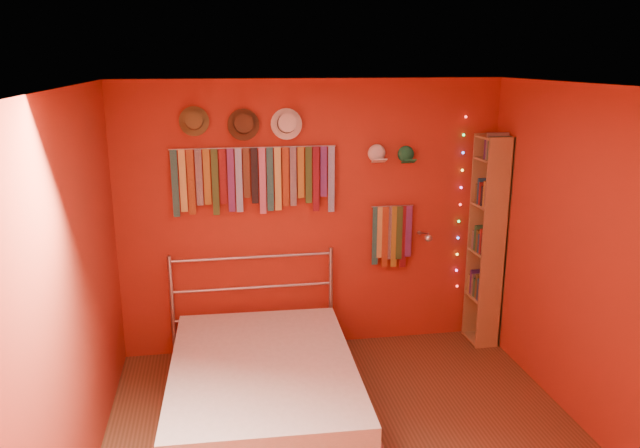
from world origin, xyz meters
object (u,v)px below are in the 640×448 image
tie_rack (254,177)px  bed (263,385)px  bookshelf (491,240)px  reading_lamp (427,237)px

tie_rack → bed: size_ratio=0.70×
tie_rack → bookshelf: (2.19, -0.15, -0.64)m
bed → reading_lamp: bearing=31.2°
tie_rack → bookshelf: 2.28m
reading_lamp → tie_rack: bearing=173.7°
bookshelf → tie_rack: bearing=176.0°
bed → tie_rack: bearing=89.6°
tie_rack → reading_lamp: (1.55, -0.17, -0.58)m
tie_rack → bed: 1.78m
tie_rack → bookshelf: bearing=-4.0°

